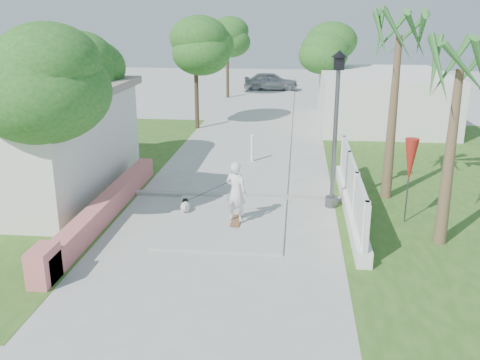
# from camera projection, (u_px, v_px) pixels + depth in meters

# --- Properties ---
(ground) EXTENTS (90.00, 90.00, 0.00)m
(ground) POSITION_uv_depth(u_px,v_px,m) (199.00, 296.00, 10.64)
(ground) COLOR #B7B7B2
(ground) RESTS_ON ground
(path_strip) EXTENTS (3.20, 36.00, 0.06)m
(path_strip) POSITION_uv_depth(u_px,v_px,m) (264.00, 114.00, 29.60)
(path_strip) COLOR #B7B7B2
(path_strip) RESTS_ON ground
(curb) EXTENTS (6.50, 0.25, 0.10)m
(curb) POSITION_uv_depth(u_px,v_px,m) (234.00, 196.00, 16.32)
(curb) COLOR #999993
(curb) RESTS_ON ground
(grass_left) EXTENTS (8.00, 20.00, 0.01)m
(grass_left) POSITION_uv_depth(u_px,v_px,m) (45.00, 172.00, 18.94)
(grass_left) COLOR #30581C
(grass_left) RESTS_ON ground
(grass_right) EXTENTS (8.00, 20.00, 0.01)m
(grass_right) POSITION_uv_depth(u_px,v_px,m) (453.00, 185.00, 17.51)
(grass_right) COLOR #30581C
(grass_right) RESTS_ON ground
(pink_wall) EXTENTS (0.45, 8.20, 0.80)m
(pink_wall) POSITION_uv_depth(u_px,v_px,m) (101.00, 212.00, 14.25)
(pink_wall) COLOR #D7726E
(pink_wall) RESTS_ON ground
(lattice_fence) EXTENTS (0.35, 7.00, 1.50)m
(lattice_fence) POSITION_uv_depth(u_px,v_px,m) (351.00, 195.00, 14.87)
(lattice_fence) COLOR white
(lattice_fence) RESTS_ON ground
(building_right) EXTENTS (6.00, 8.00, 2.60)m
(building_right) POSITION_uv_depth(u_px,v_px,m) (381.00, 98.00, 26.71)
(building_right) COLOR silver
(building_right) RESTS_ON ground
(street_lamp) EXTENTS (0.44, 0.44, 4.44)m
(street_lamp) POSITION_uv_depth(u_px,v_px,m) (336.00, 125.00, 14.83)
(street_lamp) COLOR #59595E
(street_lamp) RESTS_ON ground
(bollard) EXTENTS (0.14, 0.14, 1.09)m
(bollard) POSITION_uv_depth(u_px,v_px,m) (252.00, 148.00, 19.93)
(bollard) COLOR white
(bollard) RESTS_ON ground
(patio_umbrella) EXTENTS (0.36, 0.36, 2.30)m
(patio_umbrella) POSITION_uv_depth(u_px,v_px,m) (410.00, 162.00, 13.91)
(patio_umbrella) COLOR #59595E
(patio_umbrella) RESTS_ON ground
(tree_left_near) EXTENTS (3.60, 3.60, 5.28)m
(tree_left_near) POSITION_uv_depth(u_px,v_px,m) (33.00, 82.00, 12.78)
(tree_left_near) COLOR #4C3826
(tree_left_near) RESTS_ON ground
(tree_left_mid) EXTENTS (3.20, 3.20, 4.85)m
(tree_left_mid) POSITION_uv_depth(u_px,v_px,m) (83.00, 71.00, 18.19)
(tree_left_mid) COLOR #4C3826
(tree_left_mid) RESTS_ON ground
(tree_path_left) EXTENTS (3.40, 3.40, 5.23)m
(tree_path_left) POSITION_uv_depth(u_px,v_px,m) (196.00, 48.00, 24.96)
(tree_path_left) COLOR #4C3826
(tree_path_left) RESTS_ON ground
(tree_path_right) EXTENTS (3.00, 3.00, 4.79)m
(tree_path_right) POSITION_uv_depth(u_px,v_px,m) (325.00, 50.00, 28.22)
(tree_path_right) COLOR #4C3826
(tree_path_right) RESTS_ON ground
(tree_path_far) EXTENTS (3.20, 3.20, 5.17)m
(tree_path_far) POSITION_uv_depth(u_px,v_px,m) (228.00, 38.00, 34.42)
(tree_path_far) COLOR #4C3826
(tree_path_far) RESTS_ON ground
(palm_far) EXTENTS (1.80, 1.80, 5.30)m
(palm_far) POSITION_uv_depth(u_px,v_px,m) (399.00, 47.00, 14.99)
(palm_far) COLOR brown
(palm_far) RESTS_ON ground
(palm_near) EXTENTS (1.80, 1.80, 4.70)m
(palm_near) POSITION_uv_depth(u_px,v_px,m) (459.00, 80.00, 11.94)
(palm_near) COLOR brown
(palm_near) RESTS_ON ground
(skateboarder) EXTENTS (1.85, 1.24, 1.71)m
(skateboarder) POSITION_uv_depth(u_px,v_px,m) (215.00, 192.00, 14.40)
(skateboarder) COLOR brown
(skateboarder) RESTS_ON ground
(dog) EXTENTS (0.33, 0.58, 0.40)m
(dog) POSITION_uv_depth(u_px,v_px,m) (185.00, 206.00, 14.98)
(dog) COLOR silver
(dog) RESTS_ON ground
(parked_car) EXTENTS (3.93, 1.71, 1.32)m
(parked_car) POSITION_uv_depth(u_px,v_px,m) (271.00, 81.00, 38.54)
(parked_car) COLOR #9FA3A7
(parked_car) RESTS_ON ground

